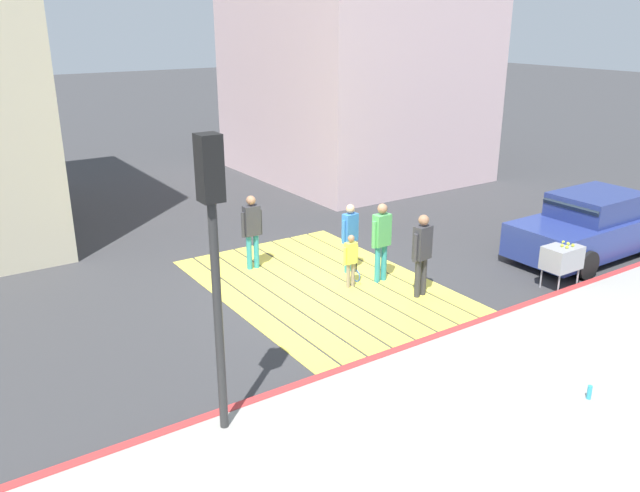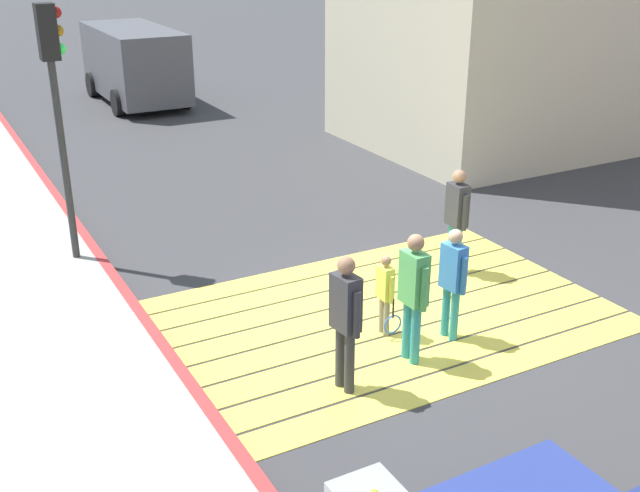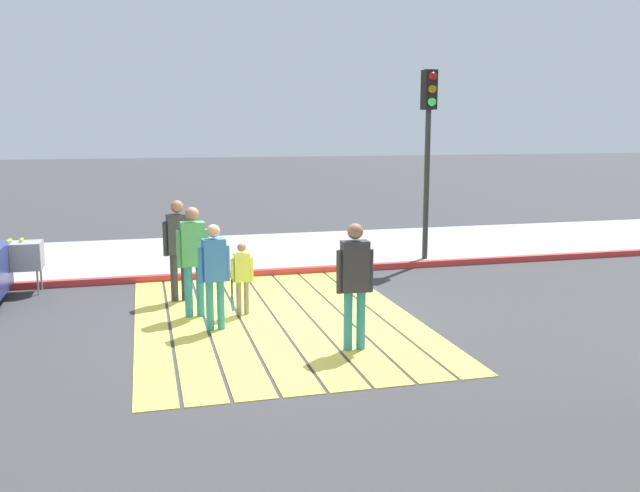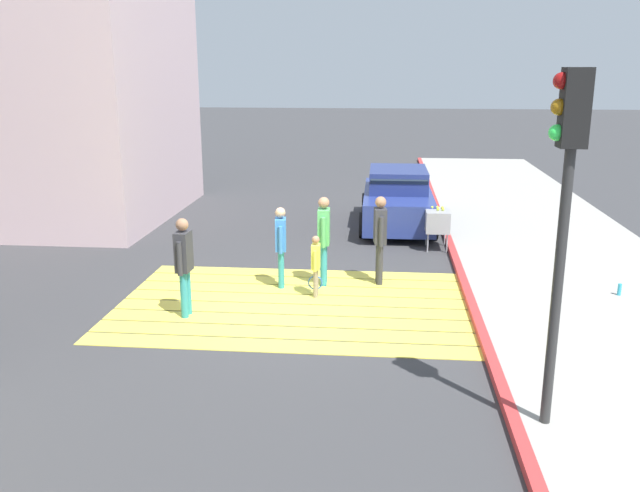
{
  "view_description": "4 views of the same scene",
  "coord_description": "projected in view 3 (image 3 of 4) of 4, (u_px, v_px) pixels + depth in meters",
  "views": [
    {
      "loc": [
        -10.77,
        7.3,
        5.56
      ],
      "look_at": [
        0.2,
        -0.05,
        0.87
      ],
      "focal_mm": 36.36,
      "sensor_mm": 36.0,
      "label": 1
    },
    {
      "loc": [
        -5.73,
        -8.42,
        5.31
      ],
      "look_at": [
        -0.6,
        0.99,
        0.85
      ],
      "focal_mm": 43.38,
      "sensor_mm": 36.0,
      "label": 2
    },
    {
      "loc": [
        10.35,
        -1.96,
        3.02
      ],
      "look_at": [
        0.61,
        0.58,
        1.26
      ],
      "focal_mm": 38.25,
      "sensor_mm": 36.0,
      "label": 3
    },
    {
      "loc": [
        -1.6,
        11.59,
        4.25
      ],
      "look_at": [
        -0.45,
        -0.46,
        1.01
      ],
      "focal_mm": 37.78,
      "sensor_mm": 36.0,
      "label": 4
    }
  ],
  "objects": [
    {
      "name": "ground_plane",
      "position": [
        275.0,
        319.0,
        10.87
      ],
      "size": [
        120.0,
        120.0,
        0.0
      ],
      "primitive_type": "plane",
      "color": "#38383A"
    },
    {
      "name": "crosswalk_stripes",
      "position": [
        275.0,
        319.0,
        10.87
      ],
      "size": [
        6.4,
        4.35,
        0.01
      ],
      "color": "#EAD64C",
      "rests_on": "ground"
    },
    {
      "name": "sidewalk_west",
      "position": [
        231.0,
        254.0,
        16.2
      ],
      "size": [
        4.8,
        40.0,
        0.12
      ],
      "primitive_type": "cube",
      "color": "#9E9B93",
      "rests_on": "ground"
    },
    {
      "name": "curb_painted",
      "position": [
        245.0,
        274.0,
        13.96
      ],
      "size": [
        0.16,
        40.0,
        0.13
      ],
      "primitive_type": "cube",
      "color": "#BC3333",
      "rests_on": "ground"
    },
    {
      "name": "traffic_light_corner",
      "position": [
        428.0,
        127.0,
        14.79
      ],
      "size": [
        0.39,
        0.28,
        4.24
      ],
      "color": "#2D2D2D",
      "rests_on": "ground"
    },
    {
      "name": "tennis_ball_cart",
      "position": [
        19.0,
        256.0,
        12.47
      ],
      "size": [
        0.56,
        0.8,
        1.02
      ],
      "color": "#99999E",
      "rests_on": "ground"
    },
    {
      "name": "water_bottle",
      "position": [
        197.0,
        245.0,
        16.39
      ],
      "size": [
        0.07,
        0.07,
        0.22
      ],
      "primitive_type": "cylinder",
      "color": "#33A5BF",
      "rests_on": "sidewalk_west"
    },
    {
      "name": "pedestrian_adult_lead",
      "position": [
        178.0,
        243.0,
        11.83
      ],
      "size": [
        0.27,
        0.52,
        1.79
      ],
      "color": "#333338",
      "rests_on": "ground"
    },
    {
      "name": "pedestrian_adult_trailing",
      "position": [
        193.0,
        254.0,
        10.82
      ],
      "size": [
        0.24,
        0.52,
        1.79
      ],
      "color": "teal",
      "rests_on": "ground"
    },
    {
      "name": "pedestrian_adult_side",
      "position": [
        355.0,
        277.0,
        9.19
      ],
      "size": [
        0.24,
        0.51,
        1.76
      ],
      "color": "teal",
      "rests_on": "ground"
    },
    {
      "name": "pedestrian_teen_behind",
      "position": [
        214.0,
        269.0,
        10.12
      ],
      "size": [
        0.25,
        0.47,
        1.62
      ],
      "color": "teal",
      "rests_on": "ground"
    },
    {
      "name": "pedestrian_child_with_racket",
      "position": [
        242.0,
        275.0,
        11.0
      ],
      "size": [
        0.28,
        0.37,
        1.2
      ],
      "color": "gray",
      "rests_on": "ground"
    }
  ]
}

